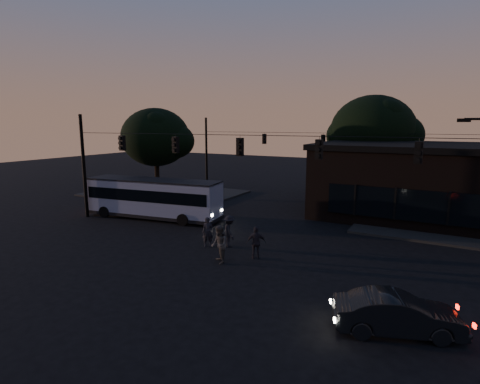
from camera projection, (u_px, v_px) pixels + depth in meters
The scene contains 14 objects.
ground at pixel (201, 265), 18.30m from camera, with size 120.00×120.00×0.00m, color black.
sidewalk_far_right at pixel (472, 227), 24.68m from camera, with size 14.00×10.00×0.15m, color black.
sidewalk_far_left at pixel (165, 193), 37.00m from camera, with size 14.00×10.00×0.15m, color black.
building at pixel (426, 181), 27.33m from camera, with size 15.40×10.41×5.40m.
tree_behind at pixel (373, 131), 34.28m from camera, with size 7.60×7.60×9.43m.
tree_left at pixel (156, 137), 35.15m from camera, with size 6.40×6.40×8.30m.
signal_rig_near at pixel (240, 167), 20.96m from camera, with size 26.24×0.30×7.50m.
signal_rig_far at pixel (323, 152), 34.80m from camera, with size 26.24×0.30×7.50m.
bus at pixel (153, 196), 27.20m from camera, with size 10.43×3.78×2.87m.
car at pixel (397, 314), 12.24m from camera, with size 1.41×4.05×1.34m, color black.
pedestrian_a at pixel (208, 232), 20.93m from camera, with size 0.61×0.40×1.68m, color black.
pedestrian_b at pixel (219, 245), 18.42m from camera, with size 0.92×0.72×1.89m, color #3B3836.
pedestrian_c at pixel (256, 243), 19.03m from camera, with size 1.00×0.41×1.70m, color black.
pedestrian_d at pixel (229, 231), 20.90m from camera, with size 1.15×0.66×1.79m, color black.
Camera 1 is at (10.05, -14.30, 6.78)m, focal length 28.00 mm.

